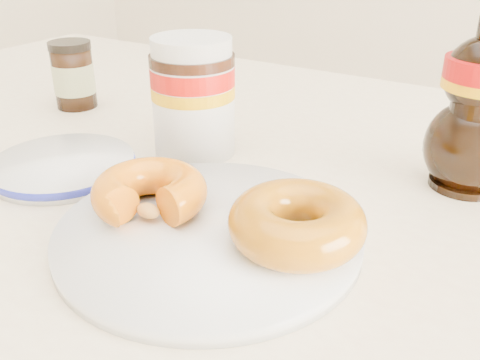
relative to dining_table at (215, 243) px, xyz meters
The scene contains 8 objects.
dining_table is the anchor object (origin of this frame).
plate 0.15m from the dining_table, 57.17° to the right, with size 0.26×0.26×0.01m.
donut_bitten 0.15m from the dining_table, 86.65° to the right, with size 0.10×0.10×0.03m, color #CF670B.
donut_whole 0.20m from the dining_table, 31.55° to the right, with size 0.11×0.11×0.04m, color #9E620A.
nutella_jar 0.17m from the dining_table, 141.06° to the left, with size 0.09×0.09×0.13m.
syrup_bottle 0.31m from the dining_table, 27.07° to the left, with size 0.09×0.08×0.18m, color black, non-canonical shape.
dark_jar 0.33m from the dining_table, 163.67° to the left, with size 0.06×0.06×0.09m.
blue_rim_saucer 0.18m from the dining_table, 151.88° to the right, with size 0.15×0.15×0.02m.
Camera 1 is at (0.29, -0.31, 1.00)m, focal length 40.00 mm.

